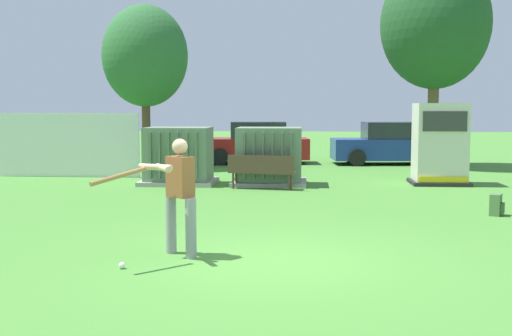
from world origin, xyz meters
TOP-DOWN VIEW (x-y plane):
  - ground_plane at (0.00, 0.00)m, footprint 96.00×96.00m
  - fence_panel at (-7.19, 10.50)m, footprint 4.80×0.12m
  - transformer_west at (-3.23, 8.95)m, footprint 2.10×1.70m
  - transformer_mid_west at (-0.64, 8.98)m, footprint 2.10×1.70m
  - generator_enclosure at (4.19, 9.49)m, footprint 1.60×1.40m
  - park_bench at (-0.79, 7.92)m, footprint 1.84×0.70m
  - batter at (-1.46, 0.18)m, footprint 1.26×1.37m
  - sports_ball at (-2.07, -0.61)m, footprint 0.09×0.09m
  - backpack at (4.28, 4.20)m, footprint 0.35×0.37m
  - tree_left at (-5.35, 13.61)m, footprint 3.04×3.04m
  - tree_center_left at (5.00, 14.88)m, footprint 3.92×3.92m
  - parked_car_leftmost at (-1.61, 15.78)m, footprint 4.36×2.26m
  - parked_car_left_of_center at (3.53, 15.83)m, footprint 4.34×2.22m

SIDE VIEW (x-z plane):
  - ground_plane at x=0.00m, z-range 0.00..0.00m
  - sports_ball at x=-2.07m, z-range 0.00..0.09m
  - backpack at x=4.28m, z-range -0.01..0.43m
  - park_bench at x=-0.79m, z-range 0.08..0.99m
  - parked_car_leftmost at x=-1.61m, z-range -0.06..1.56m
  - parked_car_left_of_center at x=3.53m, z-range -0.06..1.56m
  - transformer_west at x=-3.23m, z-range -0.02..1.60m
  - transformer_mid_west at x=-0.64m, z-range -0.02..1.60m
  - batter at x=-1.46m, z-range 0.11..1.85m
  - fence_panel at x=-7.19m, z-range 0.00..2.00m
  - generator_enclosure at x=4.19m, z-range -0.01..2.29m
  - tree_left at x=-5.35m, z-range 1.08..6.89m
  - tree_center_left at x=5.00m, z-range 1.39..8.89m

